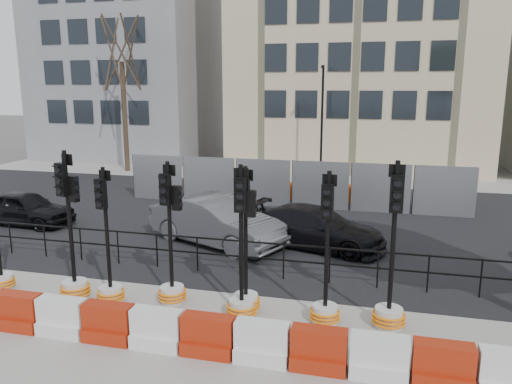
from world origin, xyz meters
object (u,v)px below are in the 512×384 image
(traffic_signal_d, at_px, (172,271))
(car_a, at_px, (25,208))
(traffic_signal_a, at_px, (0,265))
(car_c, at_px, (315,228))
(traffic_signal_h, at_px, (390,295))

(traffic_signal_d, relative_size, car_a, 0.89)
(traffic_signal_a, relative_size, car_c, 0.65)
(traffic_signal_h, relative_size, car_a, 0.95)
(traffic_signal_d, xyz_separation_m, car_a, (-7.90, 4.89, -0.17))
(traffic_signal_h, bearing_deg, traffic_signal_d, 175.86)
(car_a, relative_size, car_c, 0.79)
(traffic_signal_h, distance_m, car_c, 5.41)
(traffic_signal_d, bearing_deg, car_c, 68.32)
(traffic_signal_a, height_order, car_c, traffic_signal_a)
(traffic_signal_h, bearing_deg, car_c, 110.19)
(traffic_signal_d, xyz_separation_m, car_c, (2.72, 4.91, -0.16))
(traffic_signal_a, xyz_separation_m, traffic_signal_h, (9.42, 0.29, 0.10))
(traffic_signal_a, distance_m, car_c, 8.90)
(traffic_signal_d, distance_m, car_a, 9.29)
(car_a, bearing_deg, traffic_signal_a, -143.38)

